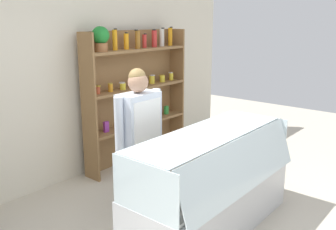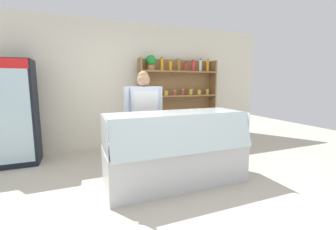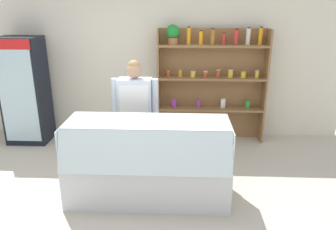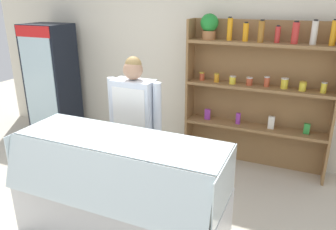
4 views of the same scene
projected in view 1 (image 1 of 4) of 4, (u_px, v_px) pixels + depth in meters
The scene contains 4 objects.
back_wall at pixel (61, 78), 4.72m from camera, with size 6.80×0.10×2.70m, color silver.
shelving_unit at pixel (133, 87), 5.40m from camera, with size 1.83×0.29×1.99m.
deli_display_case at pixel (210, 199), 3.78m from camera, with size 1.96×0.81×1.01m.
shop_clerk at pixel (139, 131), 3.90m from camera, with size 0.65×0.25×1.60m.
Camera 1 is at (-2.74, -1.80, 2.09)m, focal length 40.00 mm.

